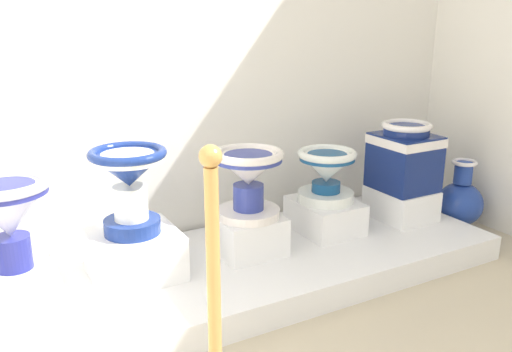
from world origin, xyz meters
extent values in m
cube|color=white|center=(1.68, 2.24, 0.07)|extent=(2.65, 0.92, 0.13)
cube|color=white|center=(0.61, 2.21, 0.21)|extent=(0.31, 0.38, 0.15)
cylinder|color=silver|center=(0.61, 2.21, 0.31)|extent=(0.29, 0.29, 0.05)
cylinder|color=navy|center=(0.61, 2.21, 0.41)|extent=(0.14, 0.14, 0.14)
cone|color=silver|center=(0.61, 2.21, 0.58)|extent=(0.32, 0.32, 0.21)
cylinder|color=navy|center=(0.61, 2.21, 0.66)|extent=(0.32, 0.32, 0.03)
torus|color=silver|center=(0.61, 2.21, 0.68)|extent=(0.34, 0.34, 0.04)
cylinder|color=navy|center=(0.61, 2.21, 0.68)|extent=(0.23, 0.23, 0.01)
cube|color=white|center=(1.12, 2.32, 0.24)|extent=(0.40, 0.37, 0.21)
cylinder|color=navy|center=(1.12, 2.32, 0.38)|extent=(0.26, 0.26, 0.07)
cylinder|color=white|center=(1.12, 2.32, 0.49)|extent=(0.15, 0.15, 0.16)
cone|color=navy|center=(1.12, 2.32, 0.65)|extent=(0.33, 0.33, 0.15)
cylinder|color=white|center=(1.12, 2.32, 0.70)|extent=(0.32, 0.32, 0.03)
torus|color=navy|center=(1.12, 2.32, 0.72)|extent=(0.34, 0.34, 0.04)
cylinder|color=white|center=(1.12, 2.32, 0.72)|extent=(0.23, 0.23, 0.01)
cube|color=white|center=(1.70, 2.28, 0.23)|extent=(0.32, 0.30, 0.20)
cylinder|color=white|center=(1.70, 2.28, 0.35)|extent=(0.32, 0.32, 0.04)
cylinder|color=navy|center=(1.70, 2.28, 0.43)|extent=(0.15, 0.15, 0.13)
cone|color=white|center=(1.70, 2.28, 0.58)|extent=(0.34, 0.34, 0.15)
cylinder|color=navy|center=(1.70, 2.28, 0.63)|extent=(0.33, 0.33, 0.03)
torus|color=white|center=(1.70, 2.28, 0.65)|extent=(0.35, 0.35, 0.04)
cylinder|color=navy|center=(1.70, 2.28, 0.65)|extent=(0.24, 0.24, 0.01)
cube|color=white|center=(2.22, 2.34, 0.22)|extent=(0.31, 0.38, 0.17)
cylinder|color=white|center=(2.22, 2.34, 0.34)|extent=(0.31, 0.31, 0.05)
cylinder|color=navy|center=(2.22, 2.34, 0.39)|extent=(0.16, 0.16, 0.06)
cone|color=white|center=(2.22, 2.34, 0.50)|extent=(0.31, 0.31, 0.16)
cylinder|color=navy|center=(2.22, 2.34, 0.56)|extent=(0.30, 0.30, 0.03)
torus|color=white|center=(2.22, 2.34, 0.58)|extent=(0.32, 0.32, 0.04)
cylinder|color=navy|center=(2.22, 2.34, 0.57)|extent=(0.22, 0.22, 0.01)
cube|color=white|center=(2.73, 2.28, 0.22)|extent=(0.30, 0.36, 0.18)
cube|color=navy|center=(2.73, 2.28, 0.48)|extent=(0.31, 0.33, 0.32)
cube|color=white|center=(2.73, 2.28, 0.60)|extent=(0.32, 0.34, 0.05)
cylinder|color=navy|center=(2.73, 2.28, 0.67)|extent=(0.26, 0.26, 0.05)
torus|color=white|center=(2.73, 2.28, 0.69)|extent=(0.28, 0.28, 0.04)
cylinder|color=white|center=(3.16, 2.20, 0.01)|extent=(0.17, 0.17, 0.03)
ellipsoid|color=navy|center=(3.16, 2.20, 0.17)|extent=(0.28, 0.28, 0.27)
cylinder|color=navy|center=(3.16, 2.20, 0.37)|extent=(0.11, 0.11, 0.13)
torus|color=white|center=(3.16, 2.20, 0.44)|extent=(0.15, 0.15, 0.02)
cylinder|color=#C38D46|center=(1.06, 1.30, 0.47)|extent=(0.04, 0.04, 0.89)
sphere|color=#C38D46|center=(1.06, 1.30, 0.94)|extent=(0.06, 0.06, 0.06)
camera|label=1|loc=(0.49, 0.03, 1.31)|focal=38.21mm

